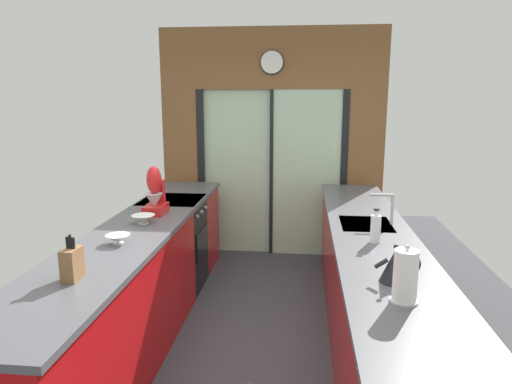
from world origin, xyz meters
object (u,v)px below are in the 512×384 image
Objects in this scene: knife_block at (72,264)px; paper_towel_roll at (405,277)px; stand_mixer at (155,196)px; mixing_bowl_far at (143,219)px; kettle at (395,265)px; oven_range at (174,244)px; soap_bottle at (376,228)px; mixing_bowl_near at (118,239)px.

paper_towel_roll is at bearing -3.37° from knife_block.
stand_mixer is at bearing 90.00° from knife_block.
mixing_bowl_far is at bearing 144.83° from paper_towel_roll.
mixing_bowl_far is 0.72× the size of knife_block.
oven_range is at bearing 133.74° from kettle.
soap_bottle is at bearing -19.20° from stand_mixer.
stand_mixer is (0.00, 0.83, 0.13)m from mixing_bowl_near.
oven_range is 3.77× the size of soap_bottle.
knife_block is 1.97m from soap_bottle.
mixing_bowl_far is 1.81m from soap_bottle.
mixing_bowl_near is 0.84m from stand_mixer.
stand_mixer is at bearing -88.11° from oven_range.
mixing_bowl_far is at bearing -88.80° from oven_range.
soap_bottle is (1.80, -1.18, 0.57)m from oven_range.
stand_mixer is at bearing 90.00° from mixing_bowl_near.
knife_block is (-0.00, -1.15, 0.06)m from mixing_bowl_far.
stand_mixer is at bearing 90.00° from mixing_bowl_far.
mixing_bowl_near is (0.02, -1.39, 0.50)m from oven_range.
mixing_bowl_far is at bearing 150.70° from kettle.
paper_towel_roll is at bearing -49.90° from oven_range.
mixing_bowl_near is 0.65× the size of knife_block.
kettle is 0.70m from soap_bottle.
kettle is (1.78, -0.49, 0.06)m from mixing_bowl_near.
stand_mixer is 1.40× the size of paper_towel_roll.
mixing_bowl_near is 0.69× the size of soap_bottle.
stand_mixer reaches higher than soap_bottle.
kettle is (1.78, -1.32, -0.06)m from stand_mixer.
knife_block reaches higher than kettle.
soap_bottle is at bearing -33.25° from oven_range.
paper_towel_roll reaches higher than soap_bottle.
mixing_bowl_far is at bearing -90.00° from stand_mixer.
oven_range is at bearing 146.75° from soap_bottle.
stand_mixer reaches higher than mixing_bowl_far.
mixing_bowl_far is 1.15m from knife_block.
stand_mixer is at bearing 160.80° from soap_bottle.
stand_mixer is 2.38m from paper_towel_roll.
oven_range is 1.02m from mixing_bowl_far.
knife_block is (-0.00, -0.64, 0.06)m from mixing_bowl_near.
mixing_bowl_far is at bearing 90.00° from knife_block.
knife_block is 0.87× the size of paper_towel_roll.
mixing_bowl_near is 0.56× the size of paper_towel_roll.
knife_block is 1.04× the size of kettle.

